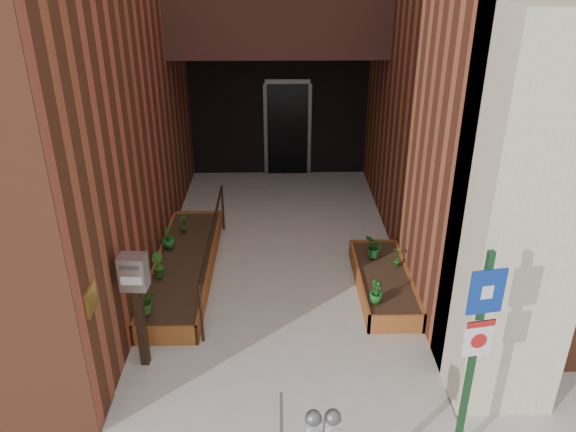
{
  "coord_description": "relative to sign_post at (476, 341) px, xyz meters",
  "views": [
    {
      "loc": [
        -0.01,
        -5.14,
        4.85
      ],
      "look_at": [
        0.12,
        1.8,
        1.49
      ],
      "focal_mm": 35.0,
      "sensor_mm": 36.0,
      "label": 1
    }
  ],
  "objects": [
    {
      "name": "ground",
      "position": [
        -1.82,
        0.99,
        -1.53
      ],
      "size": [
        80.0,
        80.0,
        0.0
      ],
      "primitive_type": "plane",
      "color": "#9E9991",
      "rests_on": "ground"
    },
    {
      "name": "planter_left",
      "position": [
        -3.37,
        3.69,
        -1.39
      ],
      "size": [
        0.9,
        3.6,
        0.3
      ],
      "color": "brown",
      "rests_on": "ground"
    },
    {
      "name": "planter_right",
      "position": [
        -0.22,
        3.19,
        -1.39
      ],
      "size": [
        0.8,
        2.2,
        0.3
      ],
      "color": "brown",
      "rests_on": "ground"
    },
    {
      "name": "handrail",
      "position": [
        -2.87,
        3.64,
        -0.78
      ],
      "size": [
        0.04,
        3.34,
        0.9
      ],
      "color": "black",
      "rests_on": "ground"
    },
    {
      "name": "sign_post",
      "position": [
        0.0,
        0.0,
        0.0
      ],
      "size": [
        0.34,
        0.11,
        2.48
      ],
      "color": "#163D1F",
      "rests_on": "ground"
    },
    {
      "name": "payment_dropbox",
      "position": [
        -3.56,
        1.56,
        -0.38
      ],
      "size": [
        0.33,
        0.26,
        1.58
      ],
      "color": "black",
      "rests_on": "ground"
    },
    {
      "name": "shrub_left_a",
      "position": [
        -3.67,
        2.23,
        -1.02
      ],
      "size": [
        0.4,
        0.4,
        0.41
      ],
      "primitive_type": "imported",
      "rotation": [
        0.0,
        0.0,
        0.11
      ],
      "color": "#295C1A",
      "rests_on": "planter_left"
    },
    {
      "name": "shrub_left_b",
      "position": [
        -3.67,
        3.18,
        -1.04
      ],
      "size": [
        0.29,
        0.29,
        0.38
      ],
      "primitive_type": "imported",
      "rotation": [
        0.0,
        0.0,
        2.41
      ],
      "color": "#29631C",
      "rests_on": "planter_left"
    },
    {
      "name": "shrub_left_c",
      "position": [
        -3.67,
        4.08,
        -1.03
      ],
      "size": [
        0.31,
        0.31,
        0.4
      ],
      "primitive_type": "imported",
      "rotation": [
        0.0,
        0.0,
        3.79
      ],
      "color": "#1C6320",
      "rests_on": "planter_left"
    },
    {
      "name": "shrub_left_d",
      "position": [
        -3.5,
        4.65,
        -1.06
      ],
      "size": [
        0.24,
        0.24,
        0.33
      ],
      "primitive_type": "imported",
      "rotation": [
        0.0,
        0.0,
        5.37
      ],
      "color": "#255418",
      "rests_on": "planter_left"
    },
    {
      "name": "shrub_right_a",
      "position": [
        -0.47,
        2.43,
        -1.05
      ],
      "size": [
        0.27,
        0.27,
        0.35
      ],
      "primitive_type": "imported",
      "rotation": [
        0.0,
        0.0,
        0.97
      ],
      "color": "#1B5F1D",
      "rests_on": "planter_right"
    },
    {
      "name": "shrub_right_b",
      "position": [
        0.03,
        3.43,
        -1.06
      ],
      "size": [
        0.24,
        0.24,
        0.32
      ],
      "primitive_type": "imported",
      "rotation": [
        0.0,
        0.0,
        2.43
      ],
      "color": "#255B1A",
      "rests_on": "planter_right"
    },
    {
      "name": "shrub_right_c",
      "position": [
        -0.3,
        3.69,
        -1.04
      ],
      "size": [
        0.35,
        0.35,
        0.38
      ],
      "primitive_type": "imported",
      "rotation": [
        0.0,
        0.0,
        4.67
      ],
      "color": "#17521A",
      "rests_on": "planter_right"
    }
  ]
}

